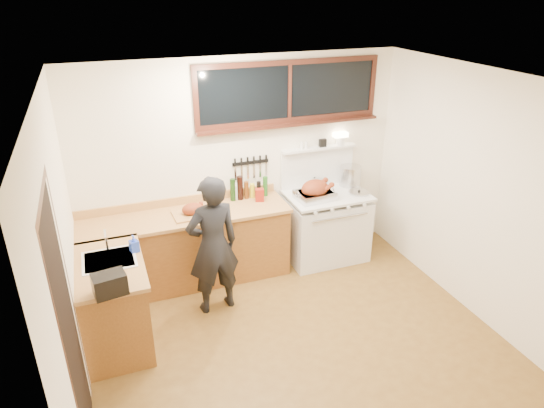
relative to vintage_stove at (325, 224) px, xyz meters
name	(u,v)px	position (x,y,z in m)	size (l,w,h in m)	color
ground_plane	(296,339)	(-1.00, -1.41, -0.48)	(4.00, 3.50, 0.02)	brown
room_shell	(300,191)	(-1.00, -1.41, 1.18)	(4.10, 3.60, 2.65)	white
counter_back	(187,248)	(-1.80, 0.04, -0.01)	(2.44, 0.64, 1.00)	brown
counter_left	(114,303)	(-2.70, -0.79, -0.02)	(0.64, 1.09, 0.90)	brown
sink_unit	(110,265)	(-2.68, -0.71, 0.38)	(0.50, 0.45, 0.37)	white
vintage_stove	(325,224)	(0.00, 0.00, 0.00)	(1.02, 0.74, 1.59)	white
back_window	(290,99)	(-0.40, 0.31, 1.60)	(2.32, 0.13, 0.77)	black
left_doorway	(71,332)	(-2.99, -1.96, 0.62)	(0.02, 1.04, 2.17)	black
knife_strip	(251,164)	(-0.90, 0.32, 0.84)	(0.46, 0.03, 0.28)	black
man	(213,246)	(-1.63, -0.60, 0.32)	(0.62, 0.45, 1.58)	black
soap_bottle	(134,244)	(-2.43, -0.63, 0.52)	(0.10, 0.10, 0.18)	blue
toaster	(110,284)	(-2.70, -1.29, 0.53)	(0.30, 0.23, 0.19)	black
cutting_board	(193,210)	(-1.71, -0.01, 0.49)	(0.46, 0.35, 0.15)	tan
roast_turkey	(315,191)	(-0.21, -0.09, 0.53)	(0.49, 0.37, 0.25)	silver
stockpot	(350,176)	(0.41, 0.16, 0.56)	(0.31, 0.31, 0.26)	silver
saucepan	(319,184)	(-0.03, 0.17, 0.50)	(0.19, 0.30, 0.13)	silver
pot_lid	(359,192)	(0.39, -0.13, 0.44)	(0.30, 0.30, 0.04)	silver
coffee_tin	(260,195)	(-0.87, 0.09, 0.51)	(0.12, 0.11, 0.16)	maroon
pitcher	(236,191)	(-1.11, 0.27, 0.53)	(0.13, 0.13, 0.19)	white
bottle_cluster	(247,189)	(-0.99, 0.22, 0.56)	(0.48, 0.07, 0.30)	black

